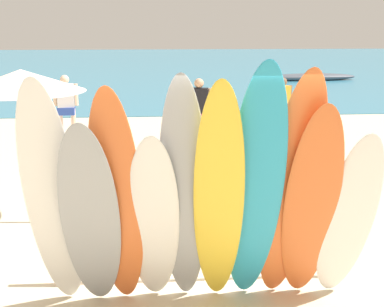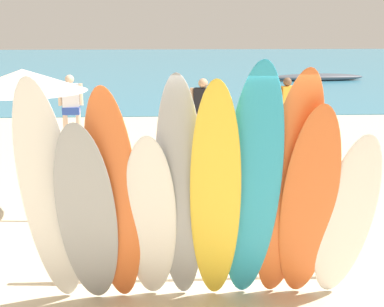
% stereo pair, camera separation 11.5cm
% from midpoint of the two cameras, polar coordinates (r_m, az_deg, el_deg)
% --- Properties ---
extents(ground, '(60.00, 60.00, 0.00)m').
position_cam_midpoint_polar(ground, '(19.71, -2.68, 5.71)').
color(ground, beige).
extents(ocean_water, '(60.00, 40.00, 0.02)m').
position_cam_midpoint_polar(ocean_water, '(36.39, -3.26, 9.67)').
color(ocean_water, teal).
rests_on(ocean_water, ground).
extents(surfboard_rack, '(3.30, 0.07, 0.75)m').
position_cam_midpoint_polar(surfboard_rack, '(5.98, 0.18, -8.77)').
color(surfboard_rack, brown).
rests_on(surfboard_rack, ground).
extents(surfboard_white_0, '(0.57, 0.97, 2.51)m').
position_cam_midpoint_polar(surfboard_white_0, '(5.20, -15.60, -5.13)').
color(surfboard_white_0, white).
rests_on(surfboard_white_0, ground).
extents(surfboard_grey_1, '(0.58, 0.93, 2.13)m').
position_cam_midpoint_polar(surfboard_grey_1, '(5.16, -11.67, -7.30)').
color(surfboard_grey_1, '#999EA3').
rests_on(surfboard_grey_1, ground).
extents(surfboard_orange_2, '(0.57, 0.96, 2.44)m').
position_cam_midpoint_polar(surfboard_orange_2, '(5.11, -8.83, -5.57)').
color(surfboard_orange_2, orange).
rests_on(surfboard_orange_2, ground).
extents(surfboard_white_3, '(0.53, 0.87, 1.98)m').
position_cam_midpoint_polar(surfboard_white_3, '(5.24, -4.88, -7.60)').
color(surfboard_white_3, white).
rests_on(surfboard_white_3, ground).
extents(surfboard_grey_4, '(0.56, 0.99, 2.54)m').
position_cam_midpoint_polar(surfboard_grey_4, '(5.09, -1.56, -4.86)').
color(surfboard_grey_4, '#999EA3').
rests_on(surfboard_grey_4, ground).
extents(surfboard_yellow_5, '(0.59, 1.13, 2.51)m').
position_cam_midpoint_polar(surfboard_yellow_5, '(5.03, 2.28, -5.32)').
color(surfboard_yellow_5, yellow).
rests_on(surfboard_yellow_5, ground).
extents(surfboard_teal_6, '(0.57, 1.07, 2.66)m').
position_cam_midpoint_polar(surfboard_teal_6, '(5.08, 6.25, -4.29)').
color(surfboard_teal_6, '#289EC6').
rests_on(surfboard_teal_6, ground).
extents(surfboard_orange_7, '(0.64, 0.98, 2.58)m').
position_cam_midpoint_polar(surfboard_orange_7, '(5.23, 10.10, -4.34)').
color(surfboard_orange_7, orange).
rests_on(surfboard_orange_7, ground).
extents(surfboard_orange_8, '(0.62, 1.00, 2.27)m').
position_cam_midpoint_polar(surfboard_orange_8, '(5.31, 12.26, -5.91)').
color(surfboard_orange_8, orange).
rests_on(surfboard_orange_8, ground).
extents(surfboard_white_9, '(0.61, 0.83, 1.98)m').
position_cam_midpoint_polar(surfboard_white_9, '(5.53, 16.18, -6.94)').
color(surfboard_white_9, white).
rests_on(surfboard_white_9, ground).
extents(beachgoer_by_water, '(0.55, 0.36, 1.58)m').
position_cam_midpoint_polar(beachgoer_by_water, '(13.40, 9.56, 5.39)').
color(beachgoer_by_water, brown).
rests_on(beachgoer_by_water, ground).
extents(beachgoer_near_rack, '(0.61, 0.30, 1.65)m').
position_cam_midpoint_polar(beachgoer_near_rack, '(12.32, 0.49, 5.01)').
color(beachgoer_near_rack, tan).
rests_on(beachgoer_near_rack, ground).
extents(beachgoer_midbeach, '(0.62, 0.26, 1.64)m').
position_cam_midpoint_polar(beachgoer_midbeach, '(13.59, -13.88, 5.44)').
color(beachgoer_midbeach, beige).
rests_on(beachgoer_midbeach, ground).
extents(beach_umbrella, '(1.80, 1.80, 2.29)m').
position_cam_midpoint_polar(beach_umbrella, '(7.77, -18.61, 7.55)').
color(beach_umbrella, silver).
rests_on(beach_umbrella, ground).
extents(distant_boat, '(4.88, 1.23, 0.39)m').
position_cam_midpoint_polar(distant_boat, '(27.33, 12.65, 8.15)').
color(distant_boat, '#4C515B').
rests_on(distant_boat, ground).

